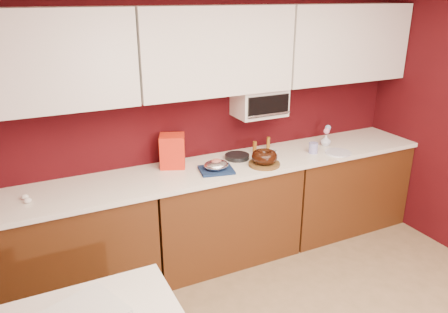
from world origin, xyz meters
TOP-DOWN VIEW (x-y plane):
  - wall_back at (0.00, 2.25)m, footprint 4.00×0.02m
  - base_cabinet_left at (-1.33, 1.94)m, footprint 1.31×0.58m
  - base_cabinet_center at (0.00, 1.94)m, footprint 1.31×0.58m
  - base_cabinet_right at (1.33, 1.94)m, footprint 1.31×0.58m
  - countertop at (0.00, 1.94)m, footprint 4.00×0.62m
  - upper_cabinet_left at (-1.33, 2.08)m, footprint 1.31×0.33m
  - upper_cabinet_center at (0.00, 2.08)m, footprint 1.31×0.33m
  - upper_cabinet_right at (1.33, 2.08)m, footprint 1.31×0.33m
  - toaster_oven at (0.45, 2.10)m, footprint 0.45×0.30m
  - toaster_oven_door at (0.45, 1.94)m, footprint 0.40×0.02m
  - toaster_oven_handle at (0.45, 1.93)m, footprint 0.42×0.02m
  - cake_base at (0.32, 1.78)m, footprint 0.35×0.35m
  - bundt_cake at (0.32, 1.78)m, footprint 0.24×0.24m
  - navy_towel at (-0.10, 1.84)m, footprint 0.31×0.28m
  - foil_ham_nest at (-0.10, 1.84)m, footprint 0.23×0.20m
  - roasted_ham at (-0.10, 1.84)m, footprint 0.11×0.10m
  - pandoro_box at (-0.39, 2.10)m, footprint 0.26×0.25m
  - dark_pan at (0.19, 2.03)m, footprint 0.26×0.26m
  - coffee_mug at (0.44, 1.86)m, footprint 0.14×0.14m
  - blue_jar at (0.89, 1.85)m, footprint 0.11×0.11m
  - flower_vase at (1.13, 1.97)m, footprint 0.09×0.09m
  - flower_pink at (1.13, 1.97)m, footprint 0.06×0.06m
  - flower_blue at (1.16, 1.99)m, footprint 0.06×0.06m
  - china_plate at (1.10, 1.75)m, footprint 0.30×0.30m
  - amber_bottle at (0.41, 2.10)m, footprint 0.04×0.04m
  - egg_left at (-1.54, 1.89)m, footprint 0.06×0.05m
  - egg_right at (-1.56, 1.96)m, footprint 0.06×0.05m
  - amber_bottle_tall at (0.58, 2.14)m, footprint 0.04×0.04m

SIDE VIEW (x-z plane):
  - base_cabinet_left at x=-1.33m, z-range 0.00..0.86m
  - base_cabinet_center at x=0.00m, z-range 0.00..0.86m
  - base_cabinet_right at x=1.33m, z-range 0.00..0.86m
  - countertop at x=0.00m, z-range 0.86..0.90m
  - china_plate at x=1.10m, z-range 0.90..0.91m
  - navy_towel at x=-0.10m, z-range 0.90..0.92m
  - cake_base at x=0.32m, z-range 0.90..0.93m
  - dark_pan at x=0.19m, z-range 0.90..0.94m
  - egg_right at x=-1.56m, z-range 0.90..0.94m
  - egg_left at x=-1.54m, z-range 0.90..0.94m
  - blue_jar at x=0.89m, z-range 0.90..1.00m
  - amber_bottle at x=0.41m, z-range 0.90..1.01m
  - foil_ham_nest at x=-0.10m, z-range 0.92..0.99m
  - coffee_mug at x=0.44m, z-range 0.90..1.01m
  - amber_bottle_tall at x=0.58m, z-range 0.90..1.02m
  - flower_vase at x=1.13m, z-range 0.90..1.02m
  - roasted_ham at x=-0.10m, z-range 0.95..1.01m
  - bundt_cake at x=0.32m, z-range 0.93..1.03m
  - pandoro_box at x=-0.39m, z-range 0.90..1.18m
  - flower_pink at x=1.13m, z-range 1.02..1.08m
  - flower_blue at x=1.16m, z-range 1.04..1.10m
  - wall_back at x=0.00m, z-range 0.00..2.50m
  - toaster_oven_handle at x=0.45m, z-range 1.29..1.31m
  - toaster_oven at x=0.45m, z-range 1.25..1.50m
  - toaster_oven_door at x=0.45m, z-range 1.28..1.47m
  - upper_cabinet_left at x=-1.33m, z-range 1.50..2.20m
  - upper_cabinet_center at x=0.00m, z-range 1.50..2.20m
  - upper_cabinet_right at x=1.33m, z-range 1.50..2.20m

